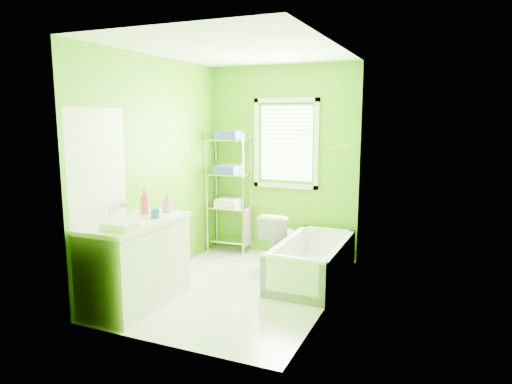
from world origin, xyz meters
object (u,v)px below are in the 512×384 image
at_px(bathtub, 311,268).
at_px(wire_shelf_unit, 231,178).
at_px(toilet, 279,237).
at_px(vanity, 136,260).

relative_size(bathtub, wire_shelf_unit, 0.89).
bearing_deg(wire_shelf_unit, toilet, -14.78).
height_order(toilet, vanity, vanity).
height_order(bathtub, vanity, vanity).
bearing_deg(bathtub, vanity, -136.94).
distance_m(bathtub, vanity, 2.02).
xyz_separation_m(toilet, wire_shelf_unit, (-0.82, 0.22, 0.71)).
relative_size(toilet, vanity, 0.57).
xyz_separation_m(bathtub, vanity, (-1.46, -1.36, 0.31)).
xyz_separation_m(toilet, vanity, (-0.86, -1.88, 0.13)).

